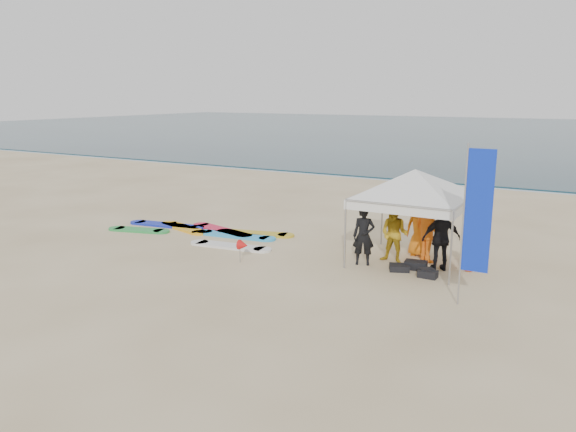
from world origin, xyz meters
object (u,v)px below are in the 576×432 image
(person_black_a, at_px, (364,236))
(person_orange_a, at_px, (430,227))
(person_black_b, at_px, (441,239))
(person_yellow, at_px, (394,234))
(marker_pennant, at_px, (243,245))
(person_orange_b, at_px, (420,228))
(feather_flag, at_px, (477,213))
(canopy_tent, at_px, (415,170))
(surfboard_spread, at_px, (206,232))
(person_seated, at_px, (469,252))

(person_black_a, bearing_deg, person_orange_a, 18.51)
(person_black_a, height_order, person_orange_a, person_orange_a)
(person_black_a, xyz_separation_m, person_black_b, (1.93, 0.51, 0.06))
(person_yellow, xyz_separation_m, marker_pennant, (-3.50, -2.08, -0.30))
(person_black_a, height_order, person_orange_b, person_orange_b)
(feather_flag, relative_size, marker_pennant, 5.48)
(canopy_tent, xyz_separation_m, surfboard_spread, (-6.85, -0.19, -2.50))
(marker_pennant, height_order, surfboard_spread, marker_pennant)
(person_black_b, height_order, marker_pennant, person_black_b)
(person_black_b, height_order, feather_flag, feather_flag)
(person_black_a, height_order, feather_flag, feather_flag)
(canopy_tent, bearing_deg, feather_flag, -50.29)
(person_yellow, bearing_deg, marker_pennant, -146.80)
(person_black_b, xyz_separation_m, canopy_tent, (-0.86, 0.31, 1.69))
(marker_pennant, bearing_deg, canopy_tent, 30.42)
(person_yellow, relative_size, person_orange_a, 0.82)
(canopy_tent, height_order, surfboard_spread, canopy_tent)
(marker_pennant, bearing_deg, feather_flag, -2.26)
(person_yellow, bearing_deg, person_black_b, -1.18)
(person_orange_a, distance_m, person_seated, 1.23)
(person_orange_a, height_order, feather_flag, feather_flag)
(person_orange_b, xyz_separation_m, surfboard_spread, (-6.84, -0.93, -0.76))
(person_black_a, bearing_deg, surfboard_spread, 154.58)
(person_black_a, bearing_deg, person_orange_b, 36.81)
(person_black_a, xyz_separation_m, person_yellow, (0.64, 0.59, 0.00))
(canopy_tent, height_order, marker_pennant, canopy_tent)
(person_black_a, xyz_separation_m, person_orange_a, (1.45, 1.12, 0.18))
(surfboard_spread, bearing_deg, person_black_b, -0.88)
(person_orange_b, height_order, feather_flag, feather_flag)
(person_orange_b, xyz_separation_m, person_seated, (1.50, -0.66, -0.31))
(person_yellow, xyz_separation_m, person_seated, (1.91, 0.30, -0.31))
(person_seated, relative_size, surfboard_spread, 0.17)
(person_black_a, xyz_separation_m, person_orange_b, (1.05, 1.56, 0.00))
(person_orange_b, bearing_deg, person_black_b, 125.43)
(marker_pennant, bearing_deg, person_seated, 23.71)
(person_yellow, height_order, marker_pennant, person_yellow)
(feather_flag, bearing_deg, person_yellow, 137.59)
(person_orange_b, relative_size, feather_flag, 0.45)
(feather_flag, bearing_deg, marker_pennant, 177.74)
(person_black_a, relative_size, person_orange_a, 0.82)
(person_yellow, distance_m, person_orange_a, 0.98)
(person_black_a, distance_m, surfboard_spread, 5.87)
(surfboard_spread, bearing_deg, feather_flag, -14.69)
(person_black_b, bearing_deg, marker_pennant, -9.33)
(person_orange_a, bearing_deg, canopy_tent, 80.41)
(person_orange_b, relative_size, person_seated, 1.63)
(person_orange_a, height_order, person_black_b, person_orange_a)
(feather_flag, xyz_separation_m, surfboard_spread, (-8.96, 2.35, -2.02))
(person_black_b, xyz_separation_m, marker_pennant, (-4.78, -1.99, -0.35))
(marker_pennant, bearing_deg, person_black_a, 27.41)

